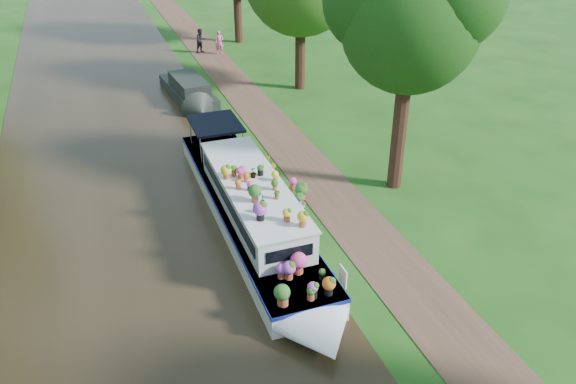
{
  "coord_description": "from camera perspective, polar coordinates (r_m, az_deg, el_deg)",
  "views": [
    {
      "loc": [
        -6.66,
        -13.63,
        10.57
      ],
      "look_at": [
        -1.05,
        1.76,
        1.3
      ],
      "focal_mm": 35.0,
      "sensor_mm": 36.0,
      "label": 1
    }
  ],
  "objects": [
    {
      "name": "pedestrian_dark",
      "position": [
        39.67,
        -8.84,
        14.96
      ],
      "size": [
        0.96,
        0.88,
        1.6
      ],
      "primitive_type": "imported",
      "rotation": [
        0.0,
        0.0,
        0.44
      ],
      "color": "black",
      "rests_on": "towpath"
    },
    {
      "name": "towpath",
      "position": [
        18.95,
        8.27,
        -4.7
      ],
      "size": [
        2.2,
        100.0,
        0.03
      ],
      "primitive_type": "cube",
      "color": "#4B3223",
      "rests_on": "ground"
    },
    {
      "name": "canal_water",
      "position": [
        17.25,
        -13.76,
        -9.24
      ],
      "size": [
        10.0,
        100.0,
        0.02
      ],
      "primitive_type": "cube",
      "color": "black",
      "rests_on": "ground"
    },
    {
      "name": "tree_near_overhang",
      "position": [
        20.09,
        12.34,
        17.48
      ],
      "size": [
        5.52,
        5.28,
        8.99
      ],
      "color": "black",
      "rests_on": "ground"
    },
    {
      "name": "pedestrian_pink",
      "position": [
        39.12,
        -6.99,
        14.85
      ],
      "size": [
        0.62,
        0.46,
        1.56
      ],
      "primitive_type": "imported",
      "rotation": [
        0.0,
        0.0,
        -0.16
      ],
      "color": "#DC5AAD",
      "rests_on": "towpath"
    },
    {
      "name": "ground",
      "position": [
        18.49,
        4.95,
        -5.49
      ],
      "size": [
        100.0,
        100.0,
        0.0
      ],
      "primitive_type": "plane",
      "color": "#194812",
      "rests_on": "ground"
    },
    {
      "name": "plant_boat",
      "position": [
        18.76,
        -3.49,
        -1.75
      ],
      "size": [
        2.29,
        13.52,
        2.23
      ],
      "color": "silver",
      "rests_on": "canal_water"
    },
    {
      "name": "second_boat",
      "position": [
        31.01,
        -9.99,
        10.1
      ],
      "size": [
        2.29,
        6.4,
        1.21
      ],
      "rotation": [
        0.0,
        0.0,
        0.09
      ],
      "color": "black",
      "rests_on": "canal_water"
    },
    {
      "name": "verge_plant",
      "position": [
        20.13,
        0.49,
        -1.45
      ],
      "size": [
        0.48,
        0.46,
        0.43
      ],
      "primitive_type": "imported",
      "rotation": [
        0.0,
        0.0,
        0.4
      ],
      "color": "#1B5B1E",
      "rests_on": "ground"
    }
  ]
}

